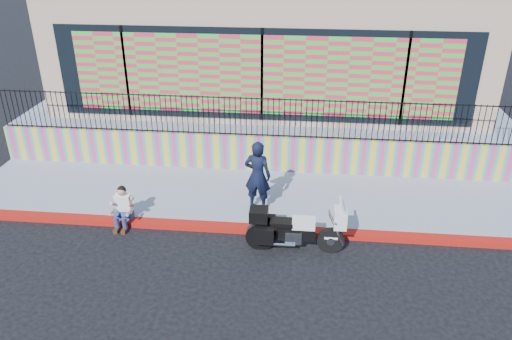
# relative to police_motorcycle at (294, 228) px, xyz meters

# --- Properties ---
(ground) EXTENTS (90.00, 90.00, 0.00)m
(ground) POSITION_rel_police_motorcycle_xyz_m (-1.20, 0.66, -0.59)
(ground) COLOR black
(ground) RESTS_ON ground
(red_curb) EXTENTS (16.00, 0.30, 0.15)m
(red_curb) POSITION_rel_police_motorcycle_xyz_m (-1.20, 0.66, -0.52)
(red_curb) COLOR #9D0C0B
(red_curb) RESTS_ON ground
(sidewalk) EXTENTS (16.00, 3.00, 0.15)m
(sidewalk) POSITION_rel_police_motorcycle_xyz_m (-1.20, 2.31, -0.52)
(sidewalk) COLOR #8991A4
(sidewalk) RESTS_ON ground
(mural_wall) EXTENTS (16.00, 0.20, 1.10)m
(mural_wall) POSITION_rel_police_motorcycle_xyz_m (-1.20, 3.91, 0.11)
(mural_wall) COLOR #D9397B
(mural_wall) RESTS_ON sidewalk
(metal_fence) EXTENTS (15.80, 0.04, 1.20)m
(metal_fence) POSITION_rel_police_motorcycle_xyz_m (-1.20, 3.91, 1.26)
(metal_fence) COLOR black
(metal_fence) RESTS_ON mural_wall
(elevated_platform) EXTENTS (16.00, 10.00, 1.25)m
(elevated_platform) POSITION_rel_police_motorcycle_xyz_m (-1.20, 9.01, 0.03)
(elevated_platform) COLOR #8991A4
(elevated_platform) RESTS_ON ground
(storefront_building) EXTENTS (14.00, 8.06, 4.00)m
(storefront_building) POSITION_rel_police_motorcycle_xyz_m (-1.20, 8.79, 2.66)
(storefront_building) COLOR tan
(storefront_building) RESTS_ON elevated_platform
(police_motorcycle) EXTENTS (2.27, 0.75, 1.41)m
(police_motorcycle) POSITION_rel_police_motorcycle_xyz_m (0.00, 0.00, 0.00)
(police_motorcycle) COLOR black
(police_motorcycle) RESTS_ON ground
(police_officer) EXTENTS (0.77, 0.57, 1.91)m
(police_officer) POSITION_rel_police_motorcycle_xyz_m (-1.01, 1.59, 0.51)
(police_officer) COLOR black
(police_officer) RESTS_ON sidewalk
(seated_man) EXTENTS (0.54, 0.71, 1.06)m
(seated_man) POSITION_rel_police_motorcycle_xyz_m (-4.33, 0.57, -0.14)
(seated_man) COLOR navy
(seated_man) RESTS_ON ground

